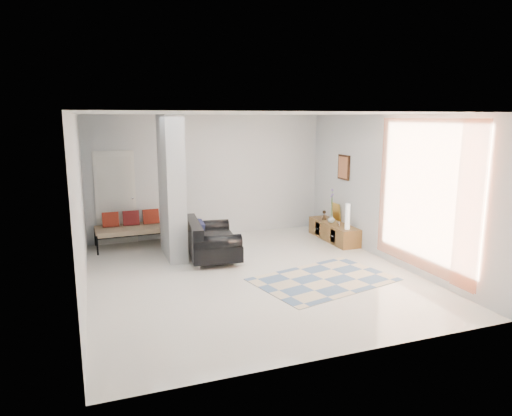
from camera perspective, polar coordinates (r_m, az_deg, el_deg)
name	(u,v)px	position (r m, az deg, el deg)	size (l,w,h in m)	color
floor	(252,275)	(8.17, -0.54, -8.33)	(6.00, 6.00, 0.00)	silver
ceiling	(251,114)	(7.70, -0.58, 11.72)	(6.00, 6.00, 0.00)	white
wall_back	(209,176)	(10.66, -5.91, 3.99)	(6.00, 6.00, 0.00)	silver
wall_front	(341,241)	(5.14, 10.58, -4.02)	(6.00, 6.00, 0.00)	silver
wall_left	(80,207)	(7.39, -21.12, 0.06)	(6.00, 6.00, 0.00)	silver
wall_right	(387,189)	(9.09, 16.05, 2.35)	(6.00, 6.00, 0.00)	silver
partition_column	(172,187)	(9.08, -10.50, 2.59)	(0.35, 1.20, 2.80)	#A8ACAF
hallway_door	(116,198)	(10.38, -17.13, 1.22)	(0.85, 0.06, 2.04)	silver
curtain	(425,196)	(8.14, 20.32, 1.44)	(2.55, 2.55, 0.00)	#F87541
wall_art	(344,167)	(10.34, 10.92, 5.01)	(0.04, 0.45, 0.55)	#371D0F
media_console	(334,231)	(10.49, 9.68, -2.88)	(0.45, 1.62, 0.80)	brown
loveseat	(209,241)	(9.04, -5.86, -4.08)	(1.07, 1.66, 0.76)	silver
daybed	(139,227)	(10.17, -14.46, -2.32)	(1.88, 0.87, 0.77)	black
area_rug	(324,279)	(8.00, 8.44, -8.83)	(2.29, 1.52, 0.01)	beige
cylinder_lamp	(348,216)	(9.87, 11.38, -1.04)	(0.10, 0.10, 0.55)	white
bronze_figurine	(324,215)	(10.72, 8.51, -0.88)	(0.11, 0.11, 0.21)	#332416
vase	(331,219)	(10.43, 9.40, -1.37)	(0.16, 0.16, 0.17)	silver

